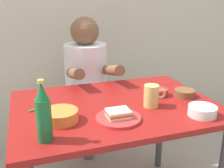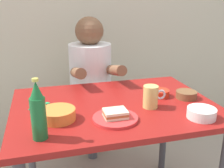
{
  "view_description": "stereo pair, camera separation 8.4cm",
  "coord_description": "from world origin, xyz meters",
  "px_view_note": "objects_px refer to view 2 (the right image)",
  "views": [
    {
      "loc": [
        -0.45,
        -1.28,
        1.3
      ],
      "look_at": [
        0.0,
        0.05,
        0.84
      ],
      "focal_mm": 42.44,
      "sensor_mm": 36.0,
      "label": 1
    },
    {
      "loc": [
        -0.37,
        -1.3,
        1.3
      ],
      "look_at": [
        0.0,
        0.05,
        0.84
      ],
      "focal_mm": 42.44,
      "sensor_mm": 36.0,
      "label": 2
    }
  ],
  "objects_px": {
    "person_seated": "(91,71)",
    "stool": "(92,120)",
    "sandwich": "(115,114)",
    "dining_table": "(114,119)",
    "beer_mug": "(151,97)",
    "soup_bowl_orange": "(58,114)",
    "beer_bottle": "(38,112)",
    "plate_orange": "(115,118)"
  },
  "relations": [
    {
      "from": "person_seated",
      "to": "stool",
      "type": "bearing_deg",
      "value": 90.0
    },
    {
      "from": "stool",
      "to": "sandwich",
      "type": "relative_size",
      "value": 4.09
    },
    {
      "from": "dining_table",
      "to": "beer_mug",
      "type": "distance_m",
      "value": 0.25
    },
    {
      "from": "dining_table",
      "to": "stool",
      "type": "height_order",
      "value": "dining_table"
    },
    {
      "from": "stool",
      "to": "beer_mug",
      "type": "xyz_separation_m",
      "value": [
        0.19,
        -0.72,
        0.45
      ]
    },
    {
      "from": "stool",
      "to": "soup_bowl_orange",
      "type": "height_order",
      "value": "soup_bowl_orange"
    },
    {
      "from": "beer_mug",
      "to": "stool",
      "type": "bearing_deg",
      "value": 104.67
    },
    {
      "from": "beer_mug",
      "to": "beer_bottle",
      "type": "height_order",
      "value": "beer_bottle"
    },
    {
      "from": "soup_bowl_orange",
      "to": "plate_orange",
      "type": "bearing_deg",
      "value": -15.03
    },
    {
      "from": "soup_bowl_orange",
      "to": "beer_bottle",
      "type": "bearing_deg",
      "value": -117.94
    },
    {
      "from": "plate_orange",
      "to": "soup_bowl_orange",
      "type": "relative_size",
      "value": 1.29
    },
    {
      "from": "stool",
      "to": "plate_orange",
      "type": "distance_m",
      "value": 0.91
    },
    {
      "from": "dining_table",
      "to": "stool",
      "type": "distance_m",
      "value": 0.7
    },
    {
      "from": "beer_bottle",
      "to": "soup_bowl_orange",
      "type": "relative_size",
      "value": 1.54
    },
    {
      "from": "person_seated",
      "to": "soup_bowl_orange",
      "type": "relative_size",
      "value": 4.23
    },
    {
      "from": "stool",
      "to": "soup_bowl_orange",
      "type": "bearing_deg",
      "value": -111.88
    },
    {
      "from": "stool",
      "to": "person_seated",
      "type": "height_order",
      "value": "person_seated"
    },
    {
      "from": "plate_orange",
      "to": "beer_bottle",
      "type": "height_order",
      "value": "beer_bottle"
    },
    {
      "from": "dining_table",
      "to": "person_seated",
      "type": "height_order",
      "value": "person_seated"
    },
    {
      "from": "beer_mug",
      "to": "soup_bowl_orange",
      "type": "bearing_deg",
      "value": -177.1
    },
    {
      "from": "stool",
      "to": "person_seated",
      "type": "relative_size",
      "value": 0.63
    },
    {
      "from": "sandwich",
      "to": "person_seated",
      "type": "bearing_deg",
      "value": 87.55
    },
    {
      "from": "plate_orange",
      "to": "soup_bowl_orange",
      "type": "bearing_deg",
      "value": 164.97
    },
    {
      "from": "plate_orange",
      "to": "sandwich",
      "type": "distance_m",
      "value": 0.02
    },
    {
      "from": "person_seated",
      "to": "dining_table",
      "type": "bearing_deg",
      "value": -88.67
    },
    {
      "from": "person_seated",
      "to": "soup_bowl_orange",
      "type": "distance_m",
      "value": 0.8
    },
    {
      "from": "stool",
      "to": "sandwich",
      "type": "distance_m",
      "value": 0.92
    },
    {
      "from": "person_seated",
      "to": "sandwich",
      "type": "relative_size",
      "value": 6.54
    },
    {
      "from": "person_seated",
      "to": "plate_orange",
      "type": "distance_m",
      "value": 0.81
    },
    {
      "from": "plate_orange",
      "to": "soup_bowl_orange",
      "type": "height_order",
      "value": "soup_bowl_orange"
    },
    {
      "from": "dining_table",
      "to": "soup_bowl_orange",
      "type": "xyz_separation_m",
      "value": [
        -0.31,
        -0.12,
        0.12
      ]
    },
    {
      "from": "sandwich",
      "to": "soup_bowl_orange",
      "type": "relative_size",
      "value": 0.65
    },
    {
      "from": "person_seated",
      "to": "sandwich",
      "type": "distance_m",
      "value": 0.81
    },
    {
      "from": "beer_mug",
      "to": "beer_bottle",
      "type": "xyz_separation_m",
      "value": [
        -0.57,
        -0.18,
        0.06
      ]
    },
    {
      "from": "person_seated",
      "to": "sandwich",
      "type": "height_order",
      "value": "person_seated"
    },
    {
      "from": "dining_table",
      "to": "beer_bottle",
      "type": "distance_m",
      "value": 0.53
    },
    {
      "from": "sandwich",
      "to": "soup_bowl_orange",
      "type": "xyz_separation_m",
      "value": [
        -0.27,
        0.07,
        -0.0
      ]
    },
    {
      "from": "stool",
      "to": "person_seated",
      "type": "xyz_separation_m",
      "value": [
        0.0,
        -0.01,
        0.42
      ]
    },
    {
      "from": "sandwich",
      "to": "soup_bowl_orange",
      "type": "height_order",
      "value": "soup_bowl_orange"
    },
    {
      "from": "plate_orange",
      "to": "beer_mug",
      "type": "xyz_separation_m",
      "value": [
        0.22,
        0.1,
        0.05
      ]
    },
    {
      "from": "dining_table",
      "to": "soup_bowl_orange",
      "type": "distance_m",
      "value": 0.36
    },
    {
      "from": "stool",
      "to": "soup_bowl_orange",
      "type": "xyz_separation_m",
      "value": [
        -0.3,
        -0.75,
        0.42
      ]
    }
  ]
}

